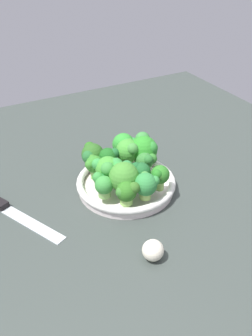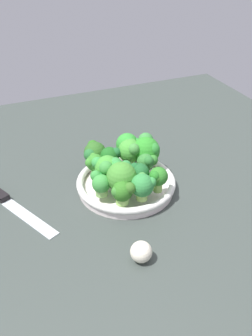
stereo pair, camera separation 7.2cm
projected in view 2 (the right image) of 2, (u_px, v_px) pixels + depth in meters
ground_plane at (120, 205)px, 87.10cm from camera, size 130.00×130.00×2.50cm
bowl at (126, 184)px, 89.26cm from camera, size 23.28×23.28×2.94cm
broccoli_floret_0 at (147, 162)px, 87.47cm from camera, size 4.88×4.45×5.88cm
broccoli_floret_1 at (108, 168)px, 84.89cm from camera, size 6.26×6.17×6.80cm
broccoli_floret_2 at (111, 156)px, 89.34cm from camera, size 4.99×4.48×6.21cm
broccoli_floret_3 at (123, 192)px, 79.23cm from camera, size 5.13×4.41×5.39cm
broccoli_floret_4 at (139, 173)px, 83.48cm from camera, size 4.21×4.34×6.23cm
broccoli_floret_5 at (146, 150)px, 90.34cm from camera, size 6.74×7.14×8.08cm
broccoli_floret_6 at (130, 151)px, 90.04cm from camera, size 5.65×6.16×7.47cm
broccoli_floret_7 at (143, 185)px, 80.20cm from camera, size 5.44×5.06×6.16cm
broccoli_floret_8 at (100, 182)px, 82.23cm from camera, size 4.09×4.82×5.16cm
broccoli_floret_9 at (157, 177)px, 82.17cm from camera, size 4.55×4.19×6.01cm
broccoli_floret_10 at (128, 145)px, 93.74cm from camera, size 6.10×6.19×6.82cm
broccoli_floret_11 at (94, 153)px, 90.81cm from camera, size 5.84×6.05×6.53cm
broccoli_floret_12 at (122, 176)px, 82.17cm from camera, size 6.70×7.30×7.42cm
broccoli_floret_13 at (95, 163)px, 87.32cm from camera, size 4.56×4.52×5.83cm
knife at (6, 200)px, 85.61cm from camera, size 13.75×24.99×1.50cm
garlic_bulb at (141, 252)px, 70.19cm from camera, size 4.15×4.15×4.15cm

